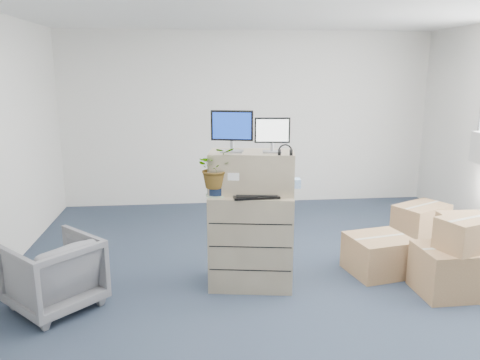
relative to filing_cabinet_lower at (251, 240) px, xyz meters
name	(u,v)px	position (x,y,z in m)	size (l,w,h in m)	color
ground	(291,299)	(0.35, -0.39, -0.49)	(7.00, 7.00, 0.00)	#232C3F
wall_back	(248,119)	(0.35, 3.12, 0.91)	(6.00, 0.02, 2.80)	silver
filing_cabinet_lower	(251,240)	(0.00, 0.00, 0.00)	(0.84, 0.51, 0.98)	gray
filing_cabinet_upper	(252,172)	(0.01, 0.05, 0.70)	(0.84, 0.42, 0.42)	gray
monitor_left	(232,129)	(-0.19, 0.04, 1.14)	(0.41, 0.20, 0.41)	#99999E
monitor_right	(272,133)	(0.20, -0.02, 1.10)	(0.35, 0.15, 0.34)	#99999E
headphones	(285,151)	(0.30, -0.17, 0.94)	(0.14, 0.14, 0.01)	black
keyboard	(256,196)	(0.03, -0.15, 0.50)	(0.45, 0.19, 0.02)	black
mouse	(289,196)	(0.35, -0.17, 0.51)	(0.09, 0.06, 0.03)	silver
water_bottle	(261,182)	(0.10, 0.05, 0.60)	(0.06, 0.06, 0.22)	#93979B
phone_dock	(251,188)	(0.00, 0.06, 0.53)	(0.06, 0.05, 0.12)	silver
external_drive	(283,189)	(0.33, 0.06, 0.52)	(0.18, 0.13, 0.05)	black
tissue_box	(288,183)	(0.38, 0.01, 0.59)	(0.24, 0.12, 0.09)	#4084DC
potted_plant	(216,173)	(-0.36, -0.05, 0.72)	(0.46, 0.48, 0.40)	#8CA484
office_chair	(53,270)	(-1.89, -0.30, -0.12)	(0.72, 0.68, 0.74)	slate
cardboard_boxes	(431,249)	(1.98, 0.03, -0.20)	(1.69, 2.09, 0.80)	#9A704A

